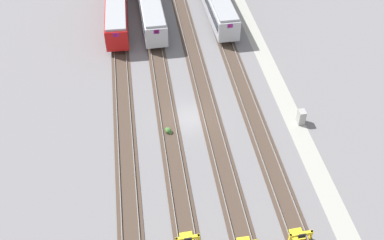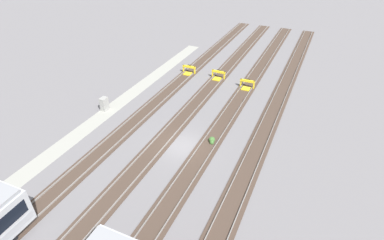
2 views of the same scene
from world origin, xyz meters
TOP-DOWN VIEW (x-y plane):
  - ground_plane at (0.00, 0.00)m, footprint 400.00×400.00m
  - service_walkway at (0.00, -10.98)m, footprint 54.00×2.00m
  - rail_track_nearest at (0.00, -6.87)m, footprint 90.00×2.23m
  - rail_track_near_inner at (0.00, -2.29)m, footprint 90.00×2.24m
  - rail_track_middle at (0.00, 2.29)m, footprint 90.00×2.24m
  - rail_track_far_inner at (0.00, 6.87)m, footprint 90.00×2.23m
  - subway_car_front_row_centre at (21.72, 2.29)m, footprint 18.04×3.12m
  - subway_car_back_row_centre at (21.72, 6.85)m, footprint 18.06×3.27m
  - bumper_stop_nearest_track at (-15.89, -6.85)m, footprint 1.38×2.01m
  - bumper_stop_middle_track at (-14.87, 2.30)m, footprint 1.36×2.01m
  - electrical_cabinet at (-2.43, -11.54)m, footprint 0.90×0.73m
  - weed_clump at (-1.83, 2.41)m, footprint 0.92×0.70m

SIDE VIEW (x-z plane):
  - ground_plane at x=0.00m, z-range 0.00..0.00m
  - service_walkway at x=0.00m, z-range 0.00..0.01m
  - rail_track_nearest at x=0.00m, z-range -0.06..0.15m
  - rail_track_near_inner at x=0.00m, z-range -0.06..0.15m
  - rail_track_middle at x=0.00m, z-range -0.06..0.15m
  - rail_track_far_inner at x=0.00m, z-range -0.06..0.15m
  - weed_clump at x=-1.83m, z-range -0.08..0.56m
  - bumper_stop_nearest_track at x=-15.89m, z-range -0.10..1.12m
  - bumper_stop_middle_track at x=-14.87m, z-range -0.10..1.12m
  - electrical_cabinet at x=-2.43m, z-range 0.00..1.60m
  - subway_car_front_row_centre at x=21.72m, z-range 0.19..3.89m
  - subway_car_back_row_centre at x=21.72m, z-range 0.19..3.89m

